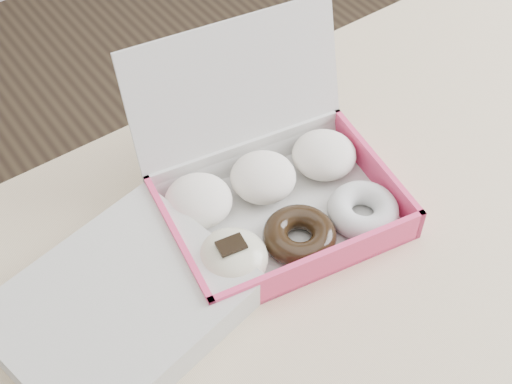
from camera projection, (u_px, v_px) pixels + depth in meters
table at (430, 251)px, 1.01m from camera, size 1.20×0.80×0.75m
donut_box at (272, 193)px, 0.93m from camera, size 0.34×0.32×0.21m
newspapers at (120, 306)px, 0.83m from camera, size 0.31×0.27×0.04m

